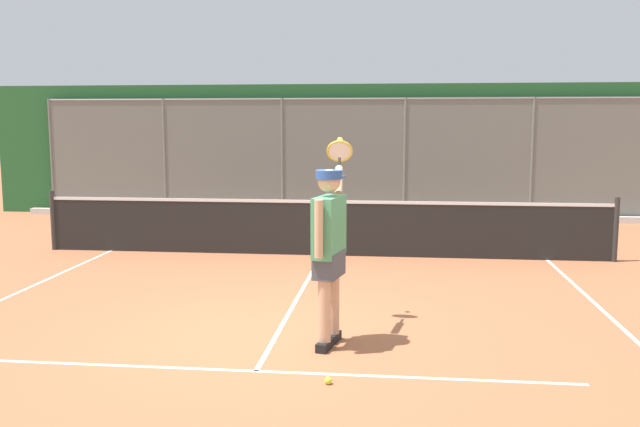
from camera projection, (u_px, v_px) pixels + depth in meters
ground_plane at (276, 336)px, 7.31m from camera, size 60.00×60.00×0.00m
court_line_markings at (251, 380)px, 6.04m from camera, size 7.64×10.17×0.01m
fence_backdrop at (345, 151)px, 16.82m from camera, size 17.64×1.37×3.20m
tennis_net at (322, 227)px, 11.69m from camera, size 9.81×0.09×1.07m
tennis_player at (329, 241)px, 6.87m from camera, size 0.34×1.49×2.11m
tennis_ball_near_net at (328, 381)px, 5.96m from camera, size 0.07×0.07×0.07m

